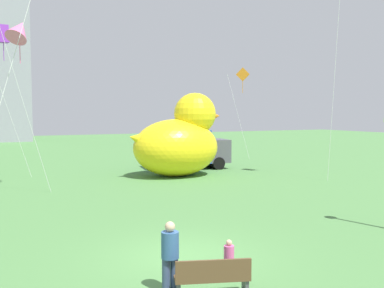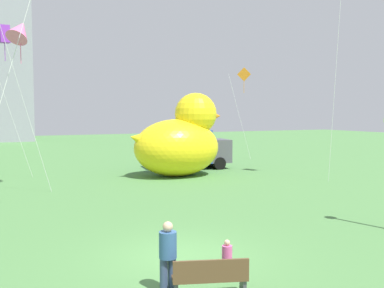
{
  "view_description": "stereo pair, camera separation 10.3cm",
  "coord_description": "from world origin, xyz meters",
  "px_view_note": "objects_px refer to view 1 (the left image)",
  "views": [
    {
      "loc": [
        -4.91,
        -10.72,
        4.09
      ],
      "look_at": [
        3.11,
        5.87,
        2.74
      ],
      "focal_mm": 39.77,
      "sensor_mm": 36.0,
      "label": 1
    },
    {
      "loc": [
        -4.81,
        -10.77,
        4.09
      ],
      "look_at": [
        3.11,
        5.87,
        2.74
      ],
      "focal_mm": 39.77,
      "sensor_mm": 36.0,
      "label": 2
    }
  ],
  "objects_px": {
    "kite_purple": "(3,35)",
    "person_child": "(229,258)",
    "giant_inflatable_duck": "(179,141)",
    "kite_pink": "(19,30)",
    "kite_orange": "(242,77)",
    "person_adult": "(170,253)",
    "park_bench": "(213,277)",
    "box_truck": "(189,149)"
  },
  "relations": [
    {
      "from": "kite_pink",
      "to": "kite_purple",
      "type": "bearing_deg",
      "value": 94.92
    },
    {
      "from": "park_bench",
      "to": "person_child",
      "type": "relative_size",
      "value": 1.69
    },
    {
      "from": "box_truck",
      "to": "kite_purple",
      "type": "xyz_separation_m",
      "value": [
        -12.17,
        2.05,
        7.64
      ]
    },
    {
      "from": "person_adult",
      "to": "kite_orange",
      "type": "height_order",
      "value": "kite_orange"
    },
    {
      "from": "box_truck",
      "to": "kite_orange",
      "type": "xyz_separation_m",
      "value": [
        7.83,
        5.15,
        5.9
      ]
    },
    {
      "from": "park_bench",
      "to": "kite_orange",
      "type": "bearing_deg",
      "value": 56.32
    },
    {
      "from": "person_child",
      "to": "kite_orange",
      "type": "distance_m",
      "value": 29.95
    },
    {
      "from": "park_bench",
      "to": "kite_pink",
      "type": "height_order",
      "value": "kite_pink"
    },
    {
      "from": "person_child",
      "to": "kite_orange",
      "type": "relative_size",
      "value": 0.12
    },
    {
      "from": "person_adult",
      "to": "giant_inflatable_duck",
      "type": "height_order",
      "value": "giant_inflatable_duck"
    },
    {
      "from": "kite_pink",
      "to": "kite_purple",
      "type": "height_order",
      "value": "kite_purple"
    },
    {
      "from": "park_bench",
      "to": "giant_inflatable_duck",
      "type": "height_order",
      "value": "giant_inflatable_duck"
    },
    {
      "from": "park_bench",
      "to": "kite_purple",
      "type": "xyz_separation_m",
      "value": [
        -3.27,
        22.0,
        8.6
      ]
    },
    {
      "from": "kite_pink",
      "to": "park_bench",
      "type": "bearing_deg",
      "value": -80.16
    },
    {
      "from": "giant_inflatable_duck",
      "to": "kite_pink",
      "type": "bearing_deg",
      "value": -172.38
    },
    {
      "from": "kite_orange",
      "to": "person_adult",
      "type": "bearing_deg",
      "value": -125.56
    },
    {
      "from": "kite_purple",
      "to": "kite_orange",
      "type": "xyz_separation_m",
      "value": [
        20.0,
        3.11,
        -1.74
      ]
    },
    {
      "from": "giant_inflatable_duck",
      "to": "kite_orange",
      "type": "xyz_separation_m",
      "value": [
        9.92,
        8.05,
        5.04
      ]
    },
    {
      "from": "kite_pink",
      "to": "kite_purple",
      "type": "relative_size",
      "value": 0.94
    },
    {
      "from": "person_child",
      "to": "box_truck",
      "type": "height_order",
      "value": "box_truck"
    },
    {
      "from": "person_adult",
      "to": "giant_inflatable_duck",
      "type": "distance_m",
      "value": 18.09
    },
    {
      "from": "kite_orange",
      "to": "park_bench",
      "type": "bearing_deg",
      "value": -123.68
    },
    {
      "from": "kite_orange",
      "to": "kite_purple",
      "type": "bearing_deg",
      "value": -171.17
    },
    {
      "from": "box_truck",
      "to": "kite_pink",
      "type": "xyz_separation_m",
      "value": [
        -11.63,
        -4.18,
        6.89
      ]
    },
    {
      "from": "kite_pink",
      "to": "kite_orange",
      "type": "relative_size",
      "value": 1.11
    },
    {
      "from": "kite_pink",
      "to": "kite_orange",
      "type": "distance_m",
      "value": 21.61
    },
    {
      "from": "person_child",
      "to": "giant_inflatable_duck",
      "type": "distance_m",
      "value": 17.55
    },
    {
      "from": "kite_purple",
      "to": "person_child",
      "type": "bearing_deg",
      "value": -79.18
    },
    {
      "from": "kite_pink",
      "to": "giant_inflatable_duck",
      "type": "bearing_deg",
      "value": 7.62
    },
    {
      "from": "person_adult",
      "to": "kite_pink",
      "type": "relative_size",
      "value": 0.18
    },
    {
      "from": "person_adult",
      "to": "box_truck",
      "type": "distance_m",
      "value": 21.56
    },
    {
      "from": "giant_inflatable_duck",
      "to": "kite_orange",
      "type": "height_order",
      "value": "kite_orange"
    },
    {
      "from": "person_child",
      "to": "giant_inflatable_duck",
      "type": "xyz_separation_m",
      "value": [
        6.01,
        16.4,
        1.73
      ]
    },
    {
      "from": "person_adult",
      "to": "kite_purple",
      "type": "bearing_deg",
      "value": 96.78
    },
    {
      "from": "person_adult",
      "to": "person_child",
      "type": "distance_m",
      "value": 1.58
    },
    {
      "from": "park_bench",
      "to": "kite_pink",
      "type": "distance_m",
      "value": 17.83
    },
    {
      "from": "giant_inflatable_duck",
      "to": "kite_purple",
      "type": "distance_m",
      "value": 13.12
    },
    {
      "from": "box_truck",
      "to": "person_child",
      "type": "bearing_deg",
      "value": -112.75
    },
    {
      "from": "person_adult",
      "to": "kite_pink",
      "type": "xyz_separation_m",
      "value": [
        -2.0,
        15.1,
        7.42
      ]
    },
    {
      "from": "box_truck",
      "to": "kite_pink",
      "type": "relative_size",
      "value": 0.63
    },
    {
      "from": "person_adult",
      "to": "box_truck",
      "type": "relative_size",
      "value": 0.29
    },
    {
      "from": "person_child",
      "to": "kite_purple",
      "type": "xyz_separation_m",
      "value": [
        -4.08,
        21.34,
        8.51
      ]
    }
  ]
}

